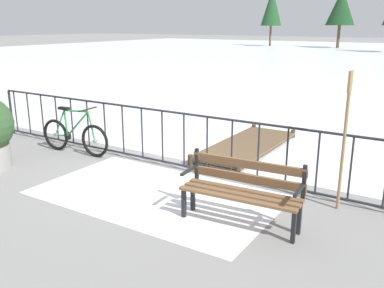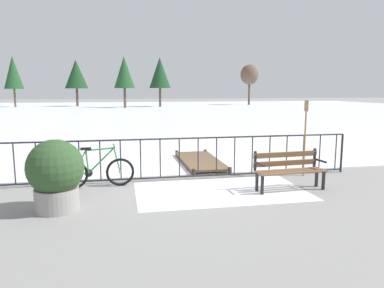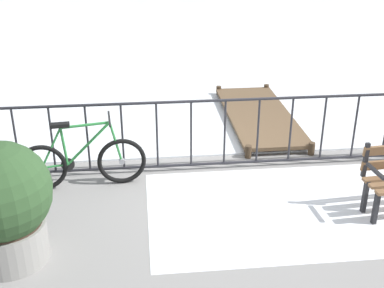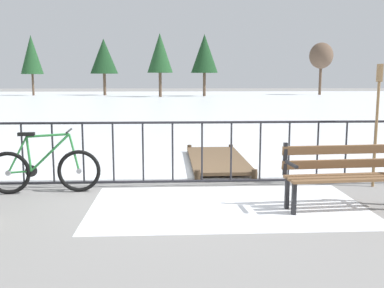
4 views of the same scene
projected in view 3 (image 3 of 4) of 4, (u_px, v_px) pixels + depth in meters
ground_plane at (224, 168)px, 7.35m from camera, size 160.00×160.00×0.00m
snow_patch at (297, 208)px, 6.33m from camera, size 3.77×2.19×0.01m
railing_fence at (225, 133)px, 7.11m from camera, size 9.06×0.06×1.07m
bicycle_near_railing at (82, 162)px, 6.70m from camera, size 1.71×0.52×0.97m
planter_with_shrub at (2, 202)px, 5.13m from camera, size 1.04×1.04×1.35m
wooden_dock at (259, 115)px, 8.96m from camera, size 1.10×2.99×0.20m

